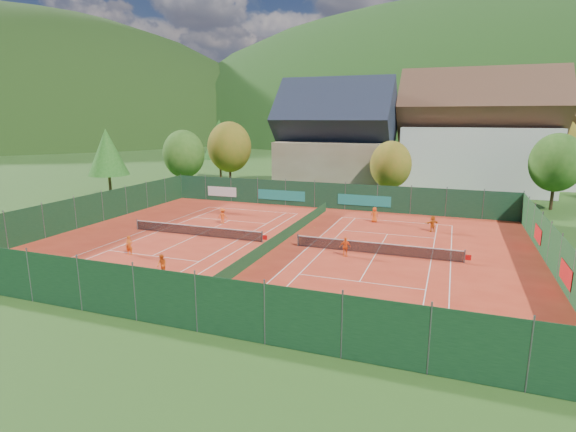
# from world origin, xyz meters

# --- Properties ---
(ground) EXTENTS (600.00, 600.00, 0.00)m
(ground) POSITION_xyz_m (0.00, 0.00, -0.02)
(ground) COLOR #254A17
(ground) RESTS_ON ground
(clay_pad) EXTENTS (40.00, 32.00, 0.01)m
(clay_pad) POSITION_xyz_m (0.00, 0.00, 0.01)
(clay_pad) COLOR red
(clay_pad) RESTS_ON ground
(court_markings_left) EXTENTS (11.03, 23.83, 0.00)m
(court_markings_left) POSITION_xyz_m (-8.00, 0.00, 0.01)
(court_markings_left) COLOR white
(court_markings_left) RESTS_ON ground
(court_markings_right) EXTENTS (11.03, 23.83, 0.00)m
(court_markings_right) POSITION_xyz_m (8.00, 0.00, 0.01)
(court_markings_right) COLOR white
(court_markings_right) RESTS_ON ground
(tennis_net_left) EXTENTS (13.30, 0.10, 1.02)m
(tennis_net_left) POSITION_xyz_m (-7.85, 0.00, 0.51)
(tennis_net_left) COLOR #59595B
(tennis_net_left) RESTS_ON ground
(tennis_net_right) EXTENTS (13.30, 0.10, 1.02)m
(tennis_net_right) POSITION_xyz_m (8.15, 0.00, 0.51)
(tennis_net_right) COLOR #59595B
(tennis_net_right) RESTS_ON ground
(court_divider) EXTENTS (0.03, 28.80, 1.00)m
(court_divider) POSITION_xyz_m (0.00, 0.00, 0.50)
(court_divider) COLOR #163D1E
(court_divider) RESTS_ON ground
(fence_north) EXTENTS (40.00, 0.10, 3.00)m
(fence_north) POSITION_xyz_m (-0.46, 15.99, 1.47)
(fence_north) COLOR #153A23
(fence_north) RESTS_ON ground
(fence_south) EXTENTS (40.00, 0.04, 3.00)m
(fence_south) POSITION_xyz_m (0.00, -16.00, 1.50)
(fence_south) COLOR #13361C
(fence_south) RESTS_ON ground
(fence_west) EXTENTS (0.04, 32.00, 3.00)m
(fence_west) POSITION_xyz_m (-20.00, 0.00, 1.50)
(fence_west) COLOR #12321A
(fence_west) RESTS_ON ground
(fence_east) EXTENTS (0.09, 32.00, 3.00)m
(fence_east) POSITION_xyz_m (20.00, 0.05, 1.48)
(fence_east) COLOR #153C1C
(fence_east) RESTS_ON ground
(chalet) EXTENTS (16.20, 12.00, 16.00)m
(chalet) POSITION_xyz_m (-3.00, 30.00, 6.62)
(chalet) COLOR tan
(chalet) RESTS_ON ground
(hotel_block_a) EXTENTS (21.60, 11.00, 17.25)m
(hotel_block_a) POSITION_xyz_m (16.00, 36.00, 7.38)
(hotel_block_a) COLOR silver
(hotel_block_a) RESTS_ON ground
(hotel_block_b) EXTENTS (17.28, 10.00, 15.50)m
(hotel_block_b) POSITION_xyz_m (30.00, 44.00, 6.62)
(hotel_block_b) COLOR silver
(hotel_block_b) RESTS_ON ground
(tree_west_front) EXTENTS (5.72, 5.72, 8.69)m
(tree_west_front) POSITION_xyz_m (-22.00, 20.00, 5.39)
(tree_west_front) COLOR #4C311B
(tree_west_front) RESTS_ON ground
(tree_west_mid) EXTENTS (6.44, 6.44, 9.78)m
(tree_west_mid) POSITION_xyz_m (-18.00, 26.00, 6.07)
(tree_west_mid) COLOR #472819
(tree_west_mid) RESTS_ON ground
(tree_west_back) EXTENTS (5.60, 5.60, 10.00)m
(tree_west_back) POSITION_xyz_m (-24.00, 34.00, 6.74)
(tree_west_back) COLOR #442F18
(tree_west_back) RESTS_ON ground
(tree_center) EXTENTS (5.01, 5.01, 7.60)m
(tree_center) POSITION_xyz_m (6.00, 22.00, 4.72)
(tree_center) COLOR #402717
(tree_center) RESTS_ON ground
(tree_east_front) EXTENTS (5.72, 5.72, 8.69)m
(tree_east_front) POSITION_xyz_m (24.00, 24.00, 5.39)
(tree_east_front) COLOR #412A17
(tree_east_front) RESTS_ON ground
(tree_west_side) EXTENTS (5.04, 5.04, 9.00)m
(tree_west_side) POSITION_xyz_m (-28.00, 12.00, 6.06)
(tree_west_side) COLOR #49321A
(tree_west_side) RESTS_ON ground
(tree_east_back) EXTENTS (7.15, 7.15, 10.86)m
(tree_east_back) POSITION_xyz_m (26.00, 40.00, 6.74)
(tree_east_back) COLOR #4B331A
(tree_east_back) RESTS_ON ground
(mountain_backdrop) EXTENTS (820.00, 530.00, 242.00)m
(mountain_backdrop) POSITION_xyz_m (28.54, 233.48, -39.64)
(mountain_backdrop) COLOR black
(mountain_backdrop) RESTS_ON ground
(ball_hopper) EXTENTS (0.34, 0.34, 0.80)m
(ball_hopper) POSITION_xyz_m (10.14, -11.18, 0.56)
(ball_hopper) COLOR slate
(ball_hopper) RESTS_ON ground
(loose_ball_0) EXTENTS (0.07, 0.07, 0.07)m
(loose_ball_0) POSITION_xyz_m (-7.98, -3.04, 0.03)
(loose_ball_0) COLOR #CCD833
(loose_ball_0) RESTS_ON ground
(loose_ball_1) EXTENTS (0.07, 0.07, 0.07)m
(loose_ball_1) POSITION_xyz_m (6.61, -9.15, 0.03)
(loose_ball_1) COLOR #CCD833
(loose_ball_1) RESTS_ON ground
(loose_ball_2) EXTENTS (0.07, 0.07, 0.07)m
(loose_ball_2) POSITION_xyz_m (1.06, 6.58, 0.03)
(loose_ball_2) COLOR #CCD833
(loose_ball_2) RESTS_ON ground
(player_left_near) EXTENTS (0.62, 0.47, 1.52)m
(player_left_near) POSITION_xyz_m (-9.78, -6.78, 0.76)
(player_left_near) COLOR #E55914
(player_left_near) RESTS_ON ground
(player_left_mid) EXTENTS (0.87, 0.80, 1.45)m
(player_left_mid) POSITION_xyz_m (-4.67, -9.76, 0.72)
(player_left_mid) COLOR #D65413
(player_left_mid) RESTS_ON ground
(player_left_far) EXTENTS (1.02, 0.61, 1.56)m
(player_left_far) POSITION_xyz_m (-7.98, 4.93, 0.78)
(player_left_far) COLOR #F35215
(player_left_far) RESTS_ON ground
(player_right_near) EXTENTS (0.94, 0.75, 1.50)m
(player_right_near) POSITION_xyz_m (5.87, -1.37, 0.75)
(player_right_near) COLOR #F25815
(player_right_near) RESTS_ON ground
(player_right_far_a) EXTENTS (0.88, 0.71, 1.55)m
(player_right_far_a) POSITION_xyz_m (6.06, 10.76, 0.78)
(player_right_far_a) COLOR #E65014
(player_right_far_a) RESTS_ON ground
(player_right_far_b) EXTENTS (1.38, 1.23, 1.52)m
(player_right_far_b) POSITION_xyz_m (11.75, 8.79, 0.76)
(player_right_far_b) COLOR #CE5B12
(player_right_far_b) RESTS_ON ground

